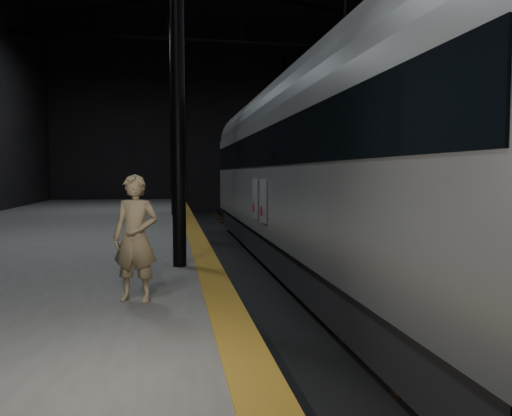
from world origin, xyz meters
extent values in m
plane|color=black|center=(0.00, 0.00, 0.00)|extent=(44.00, 44.00, 0.00)
cube|color=#51514F|center=(-7.50, 0.00, 0.50)|extent=(9.00, 43.80, 1.00)
cube|color=brown|center=(-3.25, 0.00, 1.00)|extent=(0.50, 43.80, 0.01)
cube|color=#3F3328|center=(-0.72, 0.00, 0.17)|extent=(0.08, 43.00, 0.14)
cube|color=#3F3328|center=(0.72, 0.00, 0.17)|extent=(0.08, 43.00, 0.14)
cube|color=black|center=(0.00, 0.00, 0.06)|extent=(2.40, 42.00, 0.12)
cylinder|color=black|center=(-3.80, -4.00, 6.00)|extent=(0.26, 0.26, 10.00)
cylinder|color=black|center=(-3.80, 8.00, 6.00)|extent=(0.26, 0.26, 10.00)
cylinder|color=black|center=(3.80, 8.00, 6.00)|extent=(0.26, 0.26, 10.00)
cylinder|color=black|center=(-3.80, 20.00, 6.00)|extent=(0.26, 0.26, 10.00)
cylinder|color=black|center=(3.80, 20.00, 6.00)|extent=(0.26, 0.26, 10.00)
cube|color=black|center=(0.00, 14.00, 10.00)|extent=(23.60, 0.15, 0.18)
cube|color=#AAACB2|center=(0.00, 0.05, 2.72)|extent=(3.09, 21.34, 3.20)
cube|color=black|center=(0.00, 0.05, 0.71)|extent=(2.83, 20.91, 0.91)
cube|color=black|center=(0.00, 0.05, 3.47)|extent=(3.16, 21.02, 0.96)
cylinder|color=slate|center=(0.00, 0.05, 4.32)|extent=(3.03, 21.13, 3.03)
cube|color=black|center=(0.00, -7.42, 0.32)|extent=(1.92, 2.35, 0.37)
cube|color=black|center=(0.00, 7.52, 0.32)|extent=(1.92, 2.35, 0.37)
cube|color=silver|center=(-1.58, -1.02, 2.08)|extent=(0.04, 0.80, 1.12)
cube|color=silver|center=(-1.58, 0.26, 2.08)|extent=(0.04, 0.80, 1.12)
cylinder|color=#A31429|center=(-1.60, -0.82, 1.81)|extent=(0.03, 0.28, 0.28)
cylinder|color=#A31429|center=(-1.60, 0.46, 1.81)|extent=(0.03, 0.28, 0.28)
imported|color=#9E8661|center=(-4.45, -6.57, 1.89)|extent=(0.76, 0.62, 1.79)
camera|label=1|loc=(-3.96, -13.72, 2.81)|focal=35.00mm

